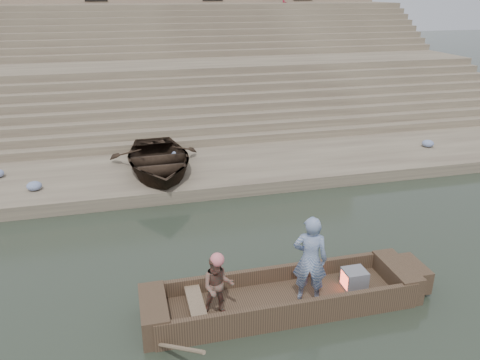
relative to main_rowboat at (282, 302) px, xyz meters
name	(u,v)px	position (x,y,z in m)	size (l,w,h in m)	color
ground	(203,339)	(-1.73, -0.55, -0.11)	(120.00, 120.00, 0.00)	#263124
lower_landing	(161,175)	(-1.73, 7.45, 0.09)	(32.00, 4.00, 0.40)	gray
mid_landing	(145,94)	(-1.73, 14.95, 1.29)	(32.00, 3.00, 2.80)	gray
upper_landing	(136,51)	(-1.73, 21.95, 2.49)	(32.00, 3.00, 5.20)	gray
ghat_steps	(142,80)	(-1.73, 16.64, 1.69)	(32.00, 11.00, 5.20)	gray
main_rowboat	(282,302)	(0.00, 0.00, 0.00)	(5.00, 1.30, 0.22)	brown
rowboat_trim	(293,293)	(0.21, -0.01, 0.20)	(6.04, 2.63, 1.94)	brown
standing_man	(310,259)	(0.47, -0.15, 1.02)	(0.67, 0.44, 1.83)	navy
rowing_man	(218,286)	(-1.36, -0.19, 0.74)	(0.62, 0.48, 1.27)	#236952
television	(354,279)	(1.55, 0.00, 0.31)	(0.46, 0.42, 0.40)	slate
beached_rowboat	(158,160)	(-1.82, 7.18, 0.73)	(3.04, 4.26, 0.88)	#2D2116
cloth_bundles	(133,165)	(-2.63, 7.74, 0.42)	(16.87, 2.27, 0.26)	#3F5999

